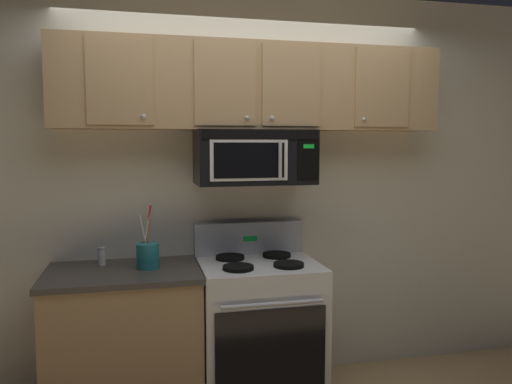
{
  "coord_description": "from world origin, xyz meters",
  "views": [
    {
      "loc": [
        -0.73,
        -2.64,
        1.66
      ],
      "look_at": [
        0.0,
        0.49,
        1.35
      ],
      "focal_mm": 35.13,
      "sensor_mm": 36.0,
      "label": 1
    }
  ],
  "objects_px": {
    "stove_range": "(258,328)",
    "over_range_microwave": "(254,157)",
    "salt_shaker": "(102,257)",
    "utensil_crock_teal": "(148,254)"
  },
  "relations": [
    {
      "from": "stove_range",
      "to": "over_range_microwave",
      "type": "xyz_separation_m",
      "value": [
        -0.0,
        0.12,
        1.11
      ]
    },
    {
      "from": "stove_range",
      "to": "salt_shaker",
      "type": "relative_size",
      "value": 9.84
    },
    {
      "from": "utensil_crock_teal",
      "to": "salt_shaker",
      "type": "height_order",
      "value": "utensil_crock_teal"
    },
    {
      "from": "stove_range",
      "to": "over_range_microwave",
      "type": "bearing_deg",
      "value": 90.14
    },
    {
      "from": "stove_range",
      "to": "over_range_microwave",
      "type": "relative_size",
      "value": 1.47
    },
    {
      "from": "utensil_crock_teal",
      "to": "salt_shaker",
      "type": "distance_m",
      "value": 0.32
    },
    {
      "from": "stove_range",
      "to": "salt_shaker",
      "type": "bearing_deg",
      "value": 170.97
    },
    {
      "from": "stove_range",
      "to": "utensil_crock_teal",
      "type": "distance_m",
      "value": 0.87
    },
    {
      "from": "stove_range",
      "to": "utensil_crock_teal",
      "type": "relative_size",
      "value": 2.81
    },
    {
      "from": "over_range_microwave",
      "to": "utensil_crock_teal",
      "type": "height_order",
      "value": "over_range_microwave"
    }
  ]
}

